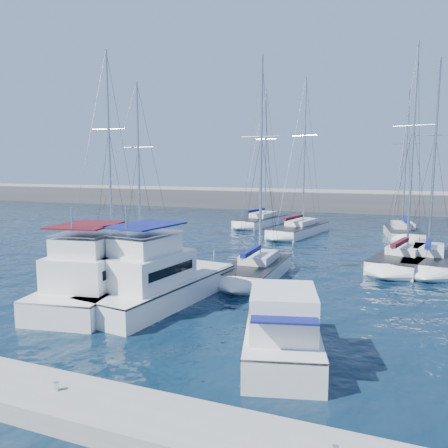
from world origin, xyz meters
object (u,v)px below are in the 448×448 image
at_px(motor_yacht_stbd_inner, 158,282).
at_px(sailboat_mid_a, 107,256).
at_px(sailboat_mid_e, 428,260).
at_px(motor_yacht_stbd_outer, 282,335).
at_px(sailboat_back_b, 299,229).
at_px(sailboat_mid_d, 404,259).
at_px(sailboat_mid_c, 257,269).
at_px(sailboat_back_a, 262,221).
at_px(motor_yacht_port_inner, 97,282).
at_px(sailboat_back_c, 403,232).
at_px(sailboat_mid_b, 134,255).

distance_m(motor_yacht_stbd_inner, sailboat_mid_a, 11.05).
height_order(sailboat_mid_a, sailboat_mid_e, sailboat_mid_a).
bearing_deg(motor_yacht_stbd_outer, sailboat_back_b, 85.55).
xyz_separation_m(motor_yacht_stbd_inner, sailboat_mid_d, (12.10, 13.91, -0.60)).
relative_size(sailboat_mid_c, sailboat_mid_d, 0.90).
bearing_deg(sailboat_mid_e, sailboat_back_a, 139.79).
xyz_separation_m(motor_yacht_port_inner, sailboat_mid_d, (15.13, 14.98, -0.60)).
xyz_separation_m(sailboat_mid_d, sailboat_mid_e, (1.57, 0.28, -0.01)).
bearing_deg(sailboat_back_c, sailboat_mid_e, -90.99).
bearing_deg(sailboat_back_b, sailboat_back_a, 146.86).
height_order(sailboat_mid_b, sailboat_mid_c, sailboat_mid_c).
bearing_deg(sailboat_mid_c, motor_yacht_port_inner, -127.74).
relative_size(sailboat_mid_e, sailboat_back_b, 0.89).
relative_size(motor_yacht_port_inner, motor_yacht_stbd_inner, 0.96).
height_order(motor_yacht_port_inner, motor_yacht_stbd_inner, same).
height_order(sailboat_mid_e, sailboat_back_b, sailboat_back_b).
distance_m(motor_yacht_stbd_inner, sailboat_mid_b, 10.80).
bearing_deg(motor_yacht_stbd_outer, motor_yacht_stbd_inner, 136.25).
bearing_deg(sailboat_back_b, sailboat_mid_a, -107.14).
relative_size(motor_yacht_port_inner, sailboat_mid_d, 0.60).
xyz_separation_m(sailboat_mid_a, sailboat_mid_b, (1.58, 1.22, -0.02)).
relative_size(motor_yacht_stbd_outer, sailboat_back_b, 0.39).
distance_m(sailboat_mid_d, sailboat_back_b, 16.02).
bearing_deg(sailboat_mid_c, sailboat_mid_d, 37.07).
relative_size(motor_yacht_stbd_inner, motor_yacht_stbd_outer, 1.52).
distance_m(motor_yacht_port_inner, motor_yacht_stbd_outer, 11.16).
xyz_separation_m(sailboat_mid_e, sailboat_back_b, (-11.73, 12.10, -0.00)).
distance_m(motor_yacht_stbd_outer, sailboat_mid_a, 19.70).
xyz_separation_m(sailboat_mid_a, sailboat_mid_e, (22.13, 7.10, -0.00)).
relative_size(sailboat_mid_a, sailboat_mid_e, 1.06).
xyz_separation_m(motor_yacht_stbd_inner, sailboat_mid_a, (-8.45, 7.09, -0.60)).
xyz_separation_m(sailboat_mid_a, sailboat_back_b, (10.39, 19.20, -0.00)).
bearing_deg(sailboat_back_a, sailboat_mid_e, -34.88).
xyz_separation_m(sailboat_mid_c, sailboat_back_b, (-1.26, 19.21, -0.01)).
xyz_separation_m(motor_yacht_stbd_outer, sailboat_mid_b, (-14.56, 12.51, -0.43)).
bearing_deg(sailboat_mid_a, sailboat_back_c, 39.59).
bearing_deg(sailboat_back_b, motor_yacht_stbd_outer, -68.04).
distance_m(motor_yacht_stbd_outer, sailboat_mid_d, 18.63).
distance_m(sailboat_mid_d, sailboat_back_c, 13.98).
xyz_separation_m(sailboat_mid_c, sailboat_mid_e, (10.47, 7.10, -0.00)).
bearing_deg(sailboat_back_b, sailboat_back_c, 20.15).
bearing_deg(sailboat_mid_e, sailboat_mid_d, -164.70).
distance_m(sailboat_mid_c, sailboat_mid_d, 11.22).
xyz_separation_m(sailboat_mid_b, sailboat_back_c, (19.04, 19.58, 0.03)).
relative_size(sailboat_mid_d, sailboat_back_b, 0.96).
relative_size(motor_yacht_stbd_inner, sailboat_mid_c, 0.70).
relative_size(motor_yacht_stbd_outer, sailboat_mid_c, 0.46).
bearing_deg(sailboat_back_c, sailboat_mid_a, -142.01).
height_order(sailboat_mid_a, sailboat_back_b, sailboat_back_b).
bearing_deg(sailboat_mid_d, sailboat_mid_a, -147.43).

